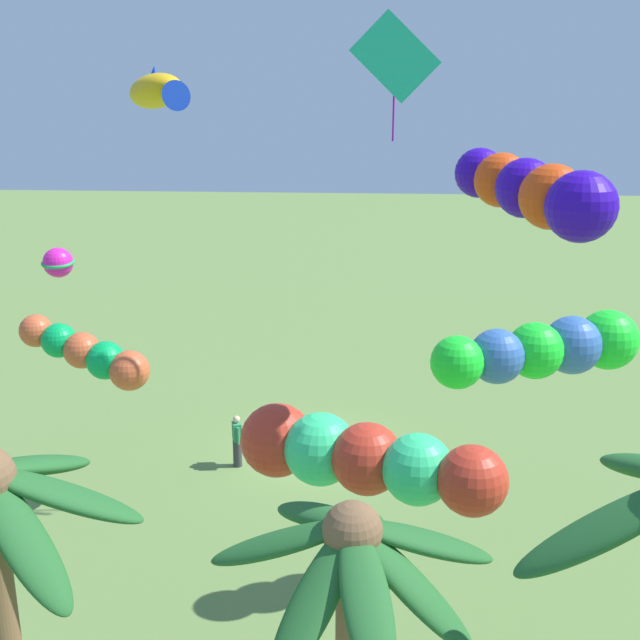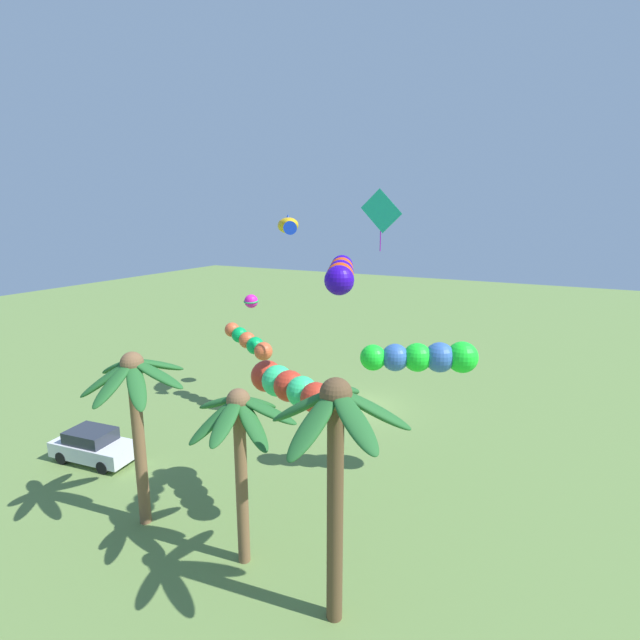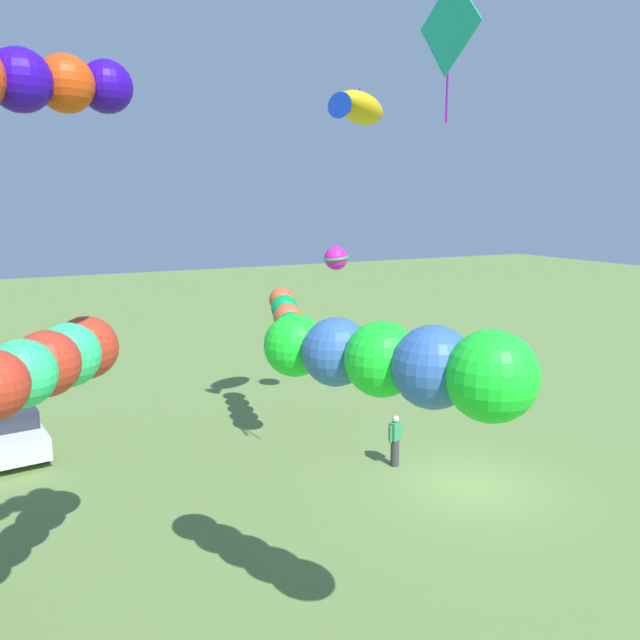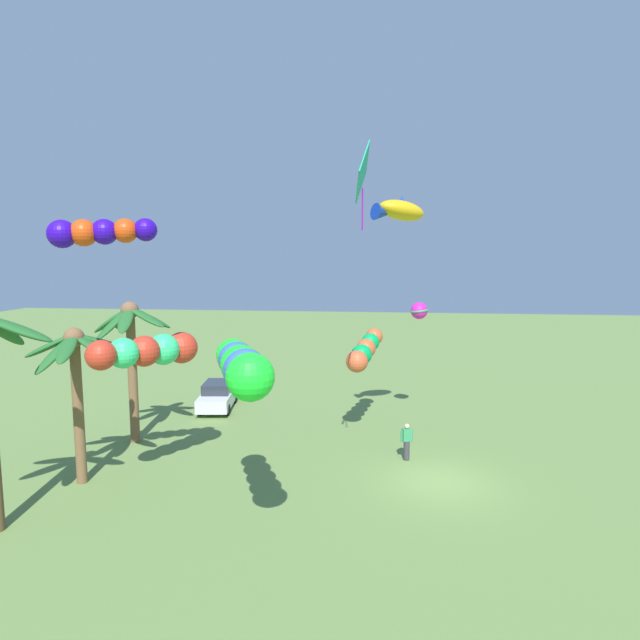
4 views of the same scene
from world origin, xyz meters
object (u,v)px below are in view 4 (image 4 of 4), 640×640
at_px(kite_tube_4, 99,232).
at_px(kite_tube_6, 242,366).
at_px(kite_tube_0, 365,350).
at_px(spectator_0, 407,441).
at_px(kite_diamond_3, 363,173).
at_px(kite_tube_5, 149,351).
at_px(parked_car_0, 218,396).
at_px(kite_fish_2, 399,211).
at_px(kite_ball_1, 419,311).
at_px(palm_tree_1, 131,335).
at_px(palm_tree_0, 76,364).

xyz_separation_m(kite_tube_4, kite_tube_6, (-1.46, -4.92, -3.88)).
bearing_deg(kite_tube_6, kite_tube_0, -16.30).
height_order(spectator_0, kite_tube_4, kite_tube_4).
bearing_deg(kite_diamond_3, kite_tube_5, 85.51).
bearing_deg(kite_tube_4, parked_car_0, 1.25).
bearing_deg(kite_fish_2, kite_tube_4, 128.53).
xyz_separation_m(parked_car_0, kite_tube_4, (-12.39, -0.27, 8.67)).
relative_size(kite_ball_1, kite_fish_2, 0.39).
height_order(palm_tree_1, kite_tube_4, kite_tube_4).
height_order(parked_car_0, kite_fish_2, kite_fish_2).
relative_size(palm_tree_0, kite_fish_2, 2.23).
distance_m(kite_ball_1, kite_tube_6, 13.93).
xyz_separation_m(parked_car_0, kite_diamond_3, (-10.68, -8.48, 10.60)).
distance_m(kite_ball_1, kite_diamond_3, 11.22).
bearing_deg(kite_tube_5, palm_tree_0, 91.07).
height_order(palm_tree_1, kite_tube_5, palm_tree_1).
xyz_separation_m(spectator_0, kite_diamond_3, (-4.27, 1.83, 10.54)).
xyz_separation_m(palm_tree_1, kite_tube_6, (-8.24, -7.40, 0.49)).
height_order(palm_tree_1, kite_diamond_3, kite_diamond_3).
distance_m(kite_fish_2, kite_tube_4, 12.31).
distance_m(kite_fish_2, kite_tube_6, 11.40).
relative_size(palm_tree_1, parked_car_0, 1.62).
xyz_separation_m(kite_ball_1, kite_fish_2, (-3.53, 1.22, 4.74)).
height_order(kite_diamond_3, kite_tube_6, kite_diamond_3).
height_order(spectator_0, kite_ball_1, kite_ball_1).
bearing_deg(kite_tube_4, kite_ball_1, -44.07).
bearing_deg(palm_tree_0, kite_tube_0, -55.77).
bearing_deg(spectator_0, kite_tube_0, 28.84).
bearing_deg(palm_tree_0, kite_ball_1, -56.16).
bearing_deg(parked_car_0, kite_fish_2, -115.81).
xyz_separation_m(kite_ball_1, kite_tube_6, (-12.62, 5.88, -0.33)).
bearing_deg(kite_diamond_3, kite_fish_2, -13.05).
relative_size(parked_car_0, kite_ball_1, 3.91).
height_order(kite_fish_2, kite_tube_5, kite_fish_2).
distance_m(palm_tree_1, kite_ball_1, 14.01).
relative_size(palm_tree_1, spectator_0, 4.15).
height_order(palm_tree_1, kite_ball_1, palm_tree_1).
xyz_separation_m(parked_car_0, kite_tube_5, (-10.07, -0.70, 4.46)).
distance_m(kite_tube_0, kite_fish_2, 6.93).
xyz_separation_m(palm_tree_0, kite_ball_1, (8.89, -13.26, 1.22)).
height_order(kite_tube_0, kite_fish_2, kite_fish_2).
bearing_deg(kite_ball_1, palm_tree_0, 123.84).
distance_m(parked_car_0, kite_tube_0, 9.49).
distance_m(palm_tree_0, kite_tube_0, 12.80).
relative_size(parked_car_0, kite_tube_0, 1.11).
bearing_deg(spectator_0, kite_ball_1, -8.43).
bearing_deg(kite_tube_0, kite_fish_2, -141.46).
xyz_separation_m(kite_tube_0, kite_fish_2, (-1.84, -1.46, 6.52)).
bearing_deg(kite_diamond_3, kite_tube_4, 101.79).
xyz_separation_m(palm_tree_1, parked_car_0, (5.61, -2.21, -4.30)).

